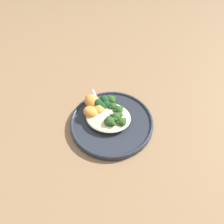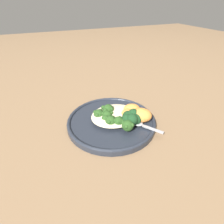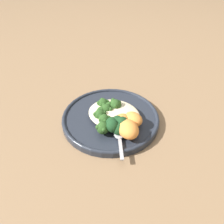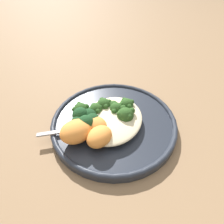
# 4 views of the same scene
# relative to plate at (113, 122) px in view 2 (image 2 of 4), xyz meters

# --- Properties ---
(ground_plane) EXTENTS (4.00, 4.00, 0.00)m
(ground_plane) POSITION_rel_plate_xyz_m (0.00, -0.00, -0.01)
(ground_plane) COLOR #846647
(plate) EXTENTS (0.30, 0.30, 0.02)m
(plate) POSITION_rel_plate_xyz_m (0.00, 0.00, 0.00)
(plate) COLOR #232833
(plate) RESTS_ON ground_plane
(quinoa_mound) EXTENTS (0.16, 0.14, 0.02)m
(quinoa_mound) POSITION_rel_plate_xyz_m (-0.01, -0.01, 0.02)
(quinoa_mound) COLOR beige
(quinoa_mound) RESTS_ON plate
(broccoli_stalk_0) EXTENTS (0.07, 0.06, 0.04)m
(broccoli_stalk_0) POSITION_rel_plate_xyz_m (0.00, -0.03, 0.03)
(broccoli_stalk_0) COLOR #ADC675
(broccoli_stalk_0) RESTS_ON plate
(broccoli_stalk_1) EXTENTS (0.11, 0.04, 0.03)m
(broccoli_stalk_1) POSITION_rel_plate_xyz_m (0.03, -0.02, 0.03)
(broccoli_stalk_1) COLOR #ADC675
(broccoli_stalk_1) RESTS_ON plate
(broccoli_stalk_2) EXTENTS (0.08, 0.03, 0.03)m
(broccoli_stalk_2) POSITION_rel_plate_xyz_m (0.01, -0.01, 0.03)
(broccoli_stalk_2) COLOR #ADC675
(broccoli_stalk_2) RESTS_ON plate
(broccoli_stalk_3) EXTENTS (0.10, 0.04, 0.03)m
(broccoli_stalk_3) POSITION_rel_plate_xyz_m (0.01, 0.00, 0.02)
(broccoli_stalk_3) COLOR #ADC675
(broccoli_stalk_3) RESTS_ON plate
(broccoli_stalk_4) EXTENTS (0.09, 0.08, 0.03)m
(broccoli_stalk_4) POSITION_rel_plate_xyz_m (0.00, 0.02, 0.03)
(broccoli_stalk_4) COLOR #ADC675
(broccoli_stalk_4) RESTS_ON plate
(broccoli_stalk_5) EXTENTS (0.06, 0.09, 0.03)m
(broccoli_stalk_5) POSITION_rel_plate_xyz_m (-0.01, 0.03, 0.02)
(broccoli_stalk_5) COLOR #ADC675
(broccoli_stalk_5) RESTS_ON plate
(broccoli_stalk_6) EXTENTS (0.04, 0.11, 0.04)m
(broccoli_stalk_6) POSITION_rel_plate_xyz_m (-0.02, 0.06, 0.03)
(broccoli_stalk_6) COLOR #ADC675
(broccoli_stalk_6) RESTS_ON plate
(sweet_potato_chunk_0) EXTENTS (0.09, 0.08, 0.04)m
(sweet_potato_chunk_0) POSITION_rel_plate_xyz_m (-0.08, 0.04, 0.03)
(sweet_potato_chunk_0) COLOR orange
(sweet_potato_chunk_0) RESTS_ON plate
(sweet_potato_chunk_1) EXTENTS (0.05, 0.06, 0.03)m
(sweet_potato_chunk_1) POSITION_rel_plate_xyz_m (-0.05, 0.02, 0.03)
(sweet_potato_chunk_1) COLOR orange
(sweet_potato_chunk_1) RESTS_ON plate
(sweet_potato_chunk_2) EXTENTS (0.07, 0.06, 0.04)m
(sweet_potato_chunk_2) POSITION_rel_plate_xyz_m (-0.07, -0.01, 0.03)
(sweet_potato_chunk_2) COLOR orange
(sweet_potato_chunk_2) RESTS_ON plate
(kale_tuft) EXTENTS (0.06, 0.07, 0.04)m
(kale_tuft) POSITION_rel_plate_xyz_m (-0.05, 0.04, 0.03)
(kale_tuft) COLOR #193D1E
(kale_tuft) RESTS_ON plate
(spoon) EXTENTS (0.08, 0.10, 0.01)m
(spoon) POSITION_rel_plate_xyz_m (-0.07, 0.06, 0.01)
(spoon) COLOR #A3A3A8
(spoon) RESTS_ON plate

